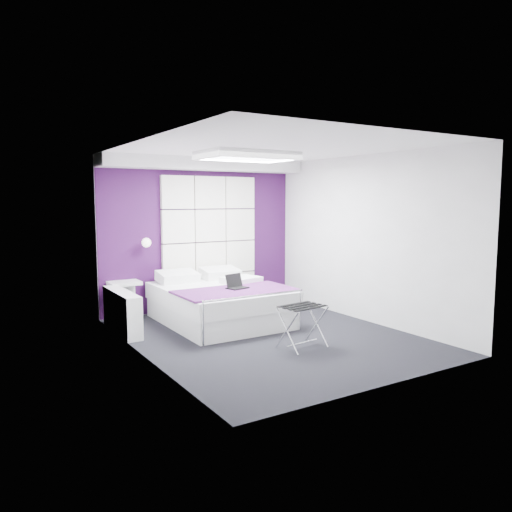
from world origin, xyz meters
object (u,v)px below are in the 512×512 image
Objects in this scene: wall_lamp at (146,242)px; radiator at (122,312)px; nightstand at (124,283)px; laptop at (236,285)px; luggage_rack at (302,327)px; bed at (219,302)px.

wall_lamp is 0.12× the size of radiator.
laptop reaches higher than nightstand.
radiator is at bearing 124.34° from luggage_rack.
bed is at bearing -37.25° from nightstand.
laptop is (-0.21, 1.36, 0.37)m from luggage_rack.
radiator is 1.70m from laptop.
bed is 1.55m from nightstand.
luggage_rack is 1.43m from laptop.
luggage_rack is at bearing -94.69° from laptop.
radiator is at bearing -109.69° from nightstand.
bed is (0.83, -0.96, -0.91)m from wall_lamp.
nightstand is at bearing 142.75° from bed.
bed is 6.95× the size of laptop.
radiator is 0.82m from nightstand.
wall_lamp is 1.74m from laptop.
nightstand reaches higher than luggage_rack.
nightstand is 1.85m from laptop.
bed is 3.75× the size of luggage_rack.
wall_lamp is at bearing 110.33° from laptop.
wall_lamp is at bearing 49.90° from radiator.
wall_lamp is 0.27× the size of luggage_rack.
radiator is 2.15× the size of luggage_rack.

